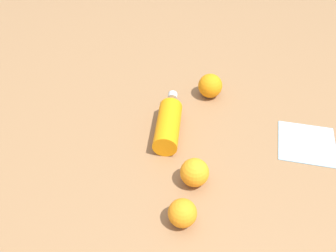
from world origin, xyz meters
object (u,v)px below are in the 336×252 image
object	(u,v)px
orange_1	(195,172)
orange_2	(210,86)
orange_0	(182,213)
folded_napkin	(307,143)
water_bottle	(169,121)

from	to	relation	value
orange_1	orange_2	world-z (taller)	orange_2
orange_0	folded_napkin	distance (m)	0.47
orange_0	orange_1	bearing A→B (deg)	-36.61
orange_0	folded_napkin	bearing A→B (deg)	-75.63
water_bottle	orange_1	bearing A→B (deg)	-155.36
orange_0	orange_1	size ratio (longest dim) A/B	0.92
water_bottle	orange_0	xyz separation A→B (m)	(-0.32, 0.08, -0.00)
orange_1	orange_0	bearing A→B (deg)	143.39
orange_2	orange_1	bearing A→B (deg)	148.63
water_bottle	orange_2	distance (m)	0.22
water_bottle	orange_1	world-z (taller)	orange_1
orange_0	folded_napkin	xyz separation A→B (m)	(0.12, -0.45, -0.03)
water_bottle	folded_napkin	bearing A→B (deg)	-92.41
water_bottle	orange_1	size ratio (longest dim) A/B	3.11
water_bottle	orange_2	size ratio (longest dim) A/B	2.96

